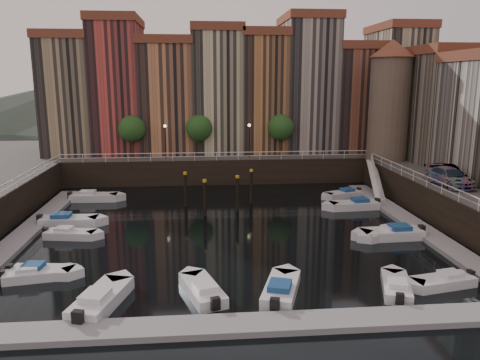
{
  "coord_description": "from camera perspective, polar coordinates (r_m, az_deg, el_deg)",
  "views": [
    {
      "loc": [
        -2.07,
        -38.49,
        12.34
      ],
      "look_at": [
        1.71,
        4.0,
        3.17
      ],
      "focal_mm": 35.0,
      "sensor_mm": 36.0,
      "label": 1
    }
  ],
  "objects": [
    {
      "name": "ground",
      "position": [
        40.47,
        -1.91,
        -5.63
      ],
      "size": [
        200.0,
        200.0,
        0.0
      ],
      "primitive_type": "plane",
      "color": "black",
      "rests_on": "ground"
    },
    {
      "name": "quay_far",
      "position": [
        65.43,
        -3.2,
        2.58
      ],
      "size": [
        80.0,
        20.0,
        3.0
      ],
      "primitive_type": "cube",
      "color": "black",
      "rests_on": "ground"
    },
    {
      "name": "dock_left",
      "position": [
        41.87,
        -24.68,
        -5.9
      ],
      "size": [
        2.0,
        28.0,
        0.35
      ],
      "primitive_type": "cube",
      "color": "gray",
      "rests_on": "ground"
    },
    {
      "name": "dock_right",
      "position": [
        43.44,
        20.11,
        -4.89
      ],
      "size": [
        2.0,
        28.0,
        0.35
      ],
      "primitive_type": "cube",
      "color": "gray",
      "rests_on": "ground"
    },
    {
      "name": "dock_near",
      "position": [
        24.78,
        0.38,
        -17.27
      ],
      "size": [
        30.0,
        2.0,
        0.35
      ],
      "primitive_type": "cube",
      "color": "gray",
      "rests_on": "ground"
    },
    {
      "name": "mountains",
      "position": [
        148.6,
        -3.67,
        10.41
      ],
      "size": [
        145.0,
        100.0,
        18.0
      ],
      "color": "#2D382D",
      "rests_on": "ground"
    },
    {
      "name": "far_terrace",
      "position": [
        62.24,
        -0.12,
        10.86
      ],
      "size": [
        48.7,
        10.3,
        17.5
      ],
      "color": "#9A8462",
      "rests_on": "quay_far"
    },
    {
      "name": "corner_tower",
      "position": [
        57.44,
        17.77,
        9.43
      ],
      "size": [
        5.2,
        5.2,
        13.8
      ],
      "color": "#6B5B4C",
      "rests_on": "quay_right"
    },
    {
      "name": "promenade_trees",
      "position": [
        56.99,
        -4.34,
        6.3
      ],
      "size": [
        21.2,
        3.2,
        5.2
      ],
      "color": "black",
      "rests_on": "quay_far"
    },
    {
      "name": "street_lamps",
      "position": [
        56.07,
        -3.97,
        5.51
      ],
      "size": [
        10.36,
        0.36,
        4.18
      ],
      "color": "black",
      "rests_on": "quay_far"
    },
    {
      "name": "railings",
      "position": [
        44.26,
        -2.3,
        0.98
      ],
      "size": [
        36.08,
        34.04,
        0.52
      ],
      "color": "white",
      "rests_on": "ground"
    },
    {
      "name": "gangway",
      "position": [
        53.17,
        16.16,
        0.34
      ],
      "size": [
        2.78,
        8.32,
        3.73
      ],
      "color": "white",
      "rests_on": "ground"
    },
    {
      "name": "mooring_pilings",
      "position": [
        45.37,
        -2.44,
        -1.51
      ],
      "size": [
        7.0,
        4.89,
        3.78
      ],
      "color": "black",
      "rests_on": "ground"
    },
    {
      "name": "boat_left_0",
      "position": [
        32.72,
        -23.66,
        -10.49
      ],
      "size": [
        4.25,
        2.15,
        0.95
      ],
      "rotation": [
        0.0,
        0.0,
        0.17
      ],
      "color": "silver",
      "rests_on": "ground"
    },
    {
      "name": "boat_left_1",
      "position": [
        32.99,
        -23.15,
        -10.25
      ],
      "size": [
        4.29,
        1.96,
        0.97
      ],
      "rotation": [
        0.0,
        0.0,
        -0.11
      ],
      "color": "silver",
      "rests_on": "ground"
    },
    {
      "name": "boat_left_2",
      "position": [
        39.79,
        -20.07,
        -6.21
      ],
      "size": [
        4.3,
        2.13,
        0.97
      ],
      "rotation": [
        0.0,
        0.0,
        -0.16
      ],
      "color": "silver",
      "rests_on": "ground"
    },
    {
      "name": "boat_left_3",
      "position": [
        43.2,
        -20.23,
        -4.69
      ],
      "size": [
        5.14,
        2.0,
        1.17
      ],
      "rotation": [
        0.0,
        0.0,
        -0.03
      ],
      "color": "silver",
      "rests_on": "ground"
    },
    {
      "name": "boat_left_4",
      "position": [
        51.0,
        -17.49,
        -1.99
      ],
      "size": [
        5.06,
        1.96,
        1.16
      ],
      "rotation": [
        0.0,
        0.0,
        -0.03
      ],
      "color": "silver",
      "rests_on": "ground"
    },
    {
      "name": "boat_right_0",
      "position": [
        31.67,
        23.61,
        -11.24
      ],
      "size": [
        4.27,
        2.26,
        0.96
      ],
      "rotation": [
        0.0,
        0.0,
        3.34
      ],
      "color": "silver",
      "rests_on": "ground"
    },
    {
      "name": "boat_right_1",
      "position": [
        39.28,
        17.4,
        -6.24
      ],
      "size": [
        4.43,
        2.93,
        1.0
      ],
      "rotation": [
        0.0,
        0.0,
        3.5
      ],
      "color": "silver",
      "rests_on": "ground"
    },
    {
      "name": "boat_right_2",
      "position": [
        39.22,
        18.15,
        -6.22
      ],
      "size": [
        5.18,
        2.06,
        1.18
      ],
      "rotation": [
        0.0,
        0.0,
        3.18
      ],
      "color": "silver",
      "rests_on": "ground"
    },
    {
      "name": "boat_right_3",
      "position": [
        46.98,
        13.82,
        -2.97
      ],
      "size": [
        5.04,
        2.11,
        1.15
      ],
      "rotation": [
        0.0,
        0.0,
        3.21
      ],
      "color": "silver",
      "rests_on": "ground"
    },
    {
      "name": "boat_right_4",
      "position": [
        51.37,
        12.54,
        -1.68
      ],
      "size": [
        4.4,
        2.91,
        0.99
      ],
      "rotation": [
        0.0,
        0.0,
        3.5
      ],
      "color": "silver",
      "rests_on": "ground"
    },
    {
      "name": "boat_near_0",
      "position": [
        27.82,
        -16.67,
        -13.83
      ],
      "size": [
        3.07,
        5.3,
        1.19
      ],
      "rotation": [
        0.0,
        0.0,
        1.31
      ],
      "color": "silver",
      "rests_on": "ground"
    },
    {
      "name": "boat_near_1",
      "position": [
        27.98,
        -4.53,
        -13.27
      ],
      "size": [
        2.9,
        4.73,
        1.06
      ],
      "rotation": [
        0.0,
        0.0,
        1.87
      ],
      "color": "silver",
      "rests_on": "ground"
    },
    {
      "name": "boat_near_2",
      "position": [
        28.03,
        5.01,
        -13.19
      ],
      "size": [
        3.11,
        4.96,
        1.11
      ],
      "rotation": [
        0.0,
        0.0,
        1.25
      ],
      "color": "silver",
      "rests_on": "ground"
    },
    {
      "name": "boat_near_3",
      "position": [
        29.9,
        18.5,
        -12.22
      ],
      "size": [
        2.68,
        4.31,
        0.97
      ],
      "rotation": [
        0.0,
        0.0,
        1.26
      ],
      "color": "silver",
      "rests_on": "ground"
    },
    {
      "name": "car_a",
      "position": [
        49.58,
        23.57,
        1.03
      ],
      "size": [
        1.87,
        3.98,
        1.32
      ],
      "primitive_type": "imported",
      "rotation": [
        0.0,
        0.0,
        -0.08
      ],
      "color": "gray",
      "rests_on": "quay_right"
    },
    {
      "name": "car_b",
      "position": [
        48.5,
        24.72,
        0.75
      ],
      "size": [
        1.87,
        4.35,
        1.39
      ],
      "primitive_type": "imported",
      "rotation": [
        0.0,
        0.0,
        -0.1
      ],
      "color": "gray",
      "rests_on": "quay_right"
    },
    {
      "name": "car_c",
      "position": [
        45.47,
        24.18,
        0.22
      ],
      "size": [
        2.68,
        5.64,
        1.59
      ],
      "primitive_type": "imported",
      "rotation": [
        0.0,
        0.0,
        0.08
      ],
      "color": "gray",
      "rests_on": "quay_right"
    }
  ]
}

